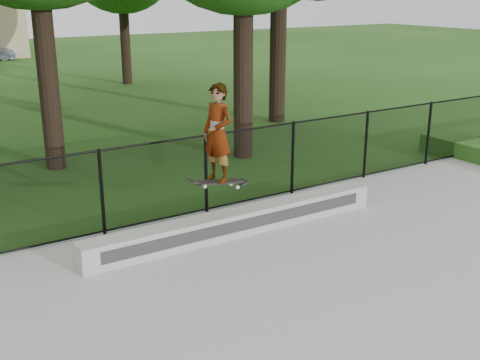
{
  "coord_description": "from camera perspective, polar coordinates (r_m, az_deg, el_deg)",
  "views": [
    {
      "loc": [
        -5.14,
        -3.38,
        4.07
      ],
      "look_at": [
        -0.33,
        4.2,
        1.2
      ],
      "focal_mm": 45.0,
      "sensor_mm": 36.0,
      "label": 1
    }
  ],
  "objects": [
    {
      "name": "grind_ledge",
      "position": [
        10.28,
        -0.18,
        -4.0
      ],
      "size": [
        5.58,
        0.4,
        0.41
      ],
      "primitive_type": "cube",
      "color": "#B4B4AE",
      "rests_on": "concrete_slab"
    },
    {
      "name": "chainlink_fence",
      "position": [
        11.1,
        -3.24,
        0.63
      ],
      "size": [
        16.06,
        0.06,
        1.5
      ],
      "color": "black",
      "rests_on": "concrete_slab"
    },
    {
      "name": "skater_airborne",
      "position": [
        9.37,
        -2.12,
        4.24
      ],
      "size": [
        0.84,
        0.64,
        1.69
      ],
      "color": "black",
      "rests_on": "ground"
    }
  ]
}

